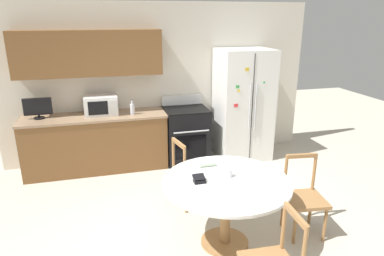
% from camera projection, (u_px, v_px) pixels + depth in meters
% --- Properties ---
extents(ground_plane, '(14.00, 14.00, 0.00)m').
position_uv_depth(ground_plane, '(204.00, 242.00, 3.77)').
color(ground_plane, beige).
extents(back_wall, '(5.20, 0.44, 2.60)m').
position_uv_depth(back_wall, '(142.00, 75.00, 5.62)').
color(back_wall, silver).
rests_on(back_wall, ground_plane).
extents(kitchen_counter, '(2.21, 0.64, 0.90)m').
position_uv_depth(kitchen_counter, '(97.00, 142.00, 5.46)').
color(kitchen_counter, brown).
rests_on(kitchen_counter, ground_plane).
extents(refrigerator, '(0.88, 0.77, 1.87)m').
position_uv_depth(refrigerator, '(243.00, 105.00, 5.83)').
color(refrigerator, white).
rests_on(refrigerator, ground_plane).
extents(oven_range, '(0.70, 0.68, 1.08)m').
position_uv_depth(oven_range, '(186.00, 134.00, 5.79)').
color(oven_range, black).
rests_on(oven_range, ground_plane).
extents(microwave, '(0.50, 0.38, 0.30)m').
position_uv_depth(microwave, '(101.00, 105.00, 5.35)').
color(microwave, white).
rests_on(microwave, kitchen_counter).
extents(countertop_tv, '(0.41, 0.16, 0.32)m').
position_uv_depth(countertop_tv, '(38.00, 108.00, 5.11)').
color(countertop_tv, black).
rests_on(countertop_tv, kitchen_counter).
extents(counter_bottle, '(0.07, 0.07, 0.24)m').
position_uv_depth(counter_bottle, '(132.00, 109.00, 5.36)').
color(counter_bottle, silver).
rests_on(counter_bottle, kitchen_counter).
extents(dining_table, '(1.33, 1.33, 0.76)m').
position_uv_depth(dining_table, '(226.00, 192.00, 3.57)').
color(dining_table, white).
rests_on(dining_table, ground_plane).
extents(dining_chair_right, '(0.47, 0.47, 0.90)m').
position_uv_depth(dining_chair_right, '(304.00, 198.00, 3.83)').
color(dining_chair_right, '#9E7042').
rests_on(dining_chair_right, ground_plane).
extents(dining_chair_far, '(0.50, 0.50, 0.90)m').
position_uv_depth(dining_chair_far, '(190.00, 174.00, 4.42)').
color(dining_chair_far, '#9E7042').
rests_on(dining_chair_far, ground_plane).
extents(candle_glass, '(0.08, 0.08, 0.08)m').
position_uv_depth(candle_glass, '(229.00, 173.00, 3.60)').
color(candle_glass, silver).
rests_on(candle_glass, dining_table).
extents(folded_napkin, '(0.18, 0.05, 0.05)m').
position_uv_depth(folded_napkin, '(207.00, 164.00, 3.85)').
color(folded_napkin, beige).
rests_on(folded_napkin, dining_table).
extents(wallet, '(0.12, 0.13, 0.07)m').
position_uv_depth(wallet, '(199.00, 179.00, 3.50)').
color(wallet, black).
rests_on(wallet, dining_table).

